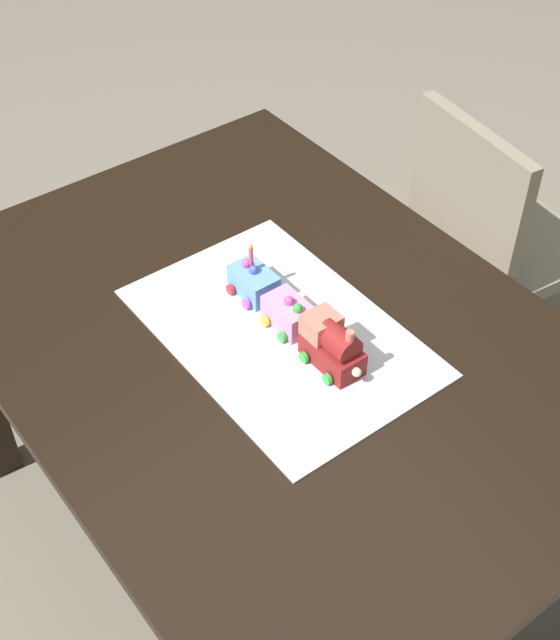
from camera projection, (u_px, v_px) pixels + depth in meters
ground_plane at (274, 541)px, 2.20m from camera, size 8.00×8.00×0.00m
dining_table at (273, 371)px, 1.77m from camera, size 1.40×1.00×0.74m
chair at (489, 243)px, 2.32m from camera, size 0.45×0.45×0.86m
cake_board at (280, 332)px, 1.70m from camera, size 0.60×0.40×0.00m
cake_locomotive at (332, 345)px, 1.60m from camera, size 0.14×0.08×0.12m
cake_car_hopper_bubblegum at (290, 314)px, 1.69m from camera, size 0.10×0.08×0.07m
cake_car_flatbed_sky_blue at (254, 282)px, 1.76m from camera, size 0.10×0.08×0.07m
birthday_candle at (251, 254)px, 1.71m from camera, size 0.01×0.01×0.06m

